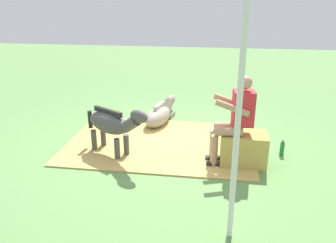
{
  "coord_description": "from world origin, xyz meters",
  "views": [
    {
      "loc": [
        -0.83,
        5.28,
        2.44
      ],
      "look_at": [
        -0.08,
        0.23,
        0.55
      ],
      "focal_mm": 36.42,
      "sensor_mm": 36.0,
      "label": 1
    }
  ],
  "objects_px": {
    "pony_standing": "(112,124)",
    "soda_bottle": "(282,148)",
    "person_seated": "(235,117)",
    "tent_pole_left": "(238,126)",
    "pony_lying": "(160,115)",
    "hay_bale": "(243,149)"
  },
  "relations": [
    {
      "from": "pony_lying",
      "to": "tent_pole_left",
      "type": "relative_size",
      "value": 0.53
    },
    {
      "from": "soda_bottle",
      "to": "pony_lying",
      "type": "bearing_deg",
      "value": -27.34
    },
    {
      "from": "hay_bale",
      "to": "pony_lying",
      "type": "bearing_deg",
      "value": -44.95
    },
    {
      "from": "person_seated",
      "to": "pony_standing",
      "type": "relative_size",
      "value": 1.15
    },
    {
      "from": "soda_bottle",
      "to": "tent_pole_left",
      "type": "distance_m",
      "value": 2.58
    },
    {
      "from": "pony_lying",
      "to": "tent_pole_left",
      "type": "height_order",
      "value": "tent_pole_left"
    },
    {
      "from": "person_seated",
      "to": "soda_bottle",
      "type": "xyz_separation_m",
      "value": [
        -0.82,
        -0.42,
        -0.64
      ]
    },
    {
      "from": "tent_pole_left",
      "to": "person_seated",
      "type": "bearing_deg",
      "value": -92.13
    },
    {
      "from": "pony_standing",
      "to": "pony_lying",
      "type": "bearing_deg",
      "value": -108.29
    },
    {
      "from": "person_seated",
      "to": "tent_pole_left",
      "type": "bearing_deg",
      "value": 87.87
    },
    {
      "from": "soda_bottle",
      "to": "tent_pole_left",
      "type": "relative_size",
      "value": 0.11
    },
    {
      "from": "person_seated",
      "to": "soda_bottle",
      "type": "height_order",
      "value": "person_seated"
    },
    {
      "from": "pony_standing",
      "to": "soda_bottle",
      "type": "xyz_separation_m",
      "value": [
        -2.71,
        -0.37,
        -0.4
      ]
    },
    {
      "from": "hay_bale",
      "to": "pony_standing",
      "type": "bearing_deg",
      "value": -1.09
    },
    {
      "from": "pony_standing",
      "to": "tent_pole_left",
      "type": "bearing_deg",
      "value": 136.01
    },
    {
      "from": "soda_bottle",
      "to": "hay_bale",
      "type": "bearing_deg",
      "value": 32.33
    },
    {
      "from": "tent_pole_left",
      "to": "pony_lying",
      "type": "bearing_deg",
      "value": -67.97
    },
    {
      "from": "pony_standing",
      "to": "soda_bottle",
      "type": "bearing_deg",
      "value": -172.16
    },
    {
      "from": "pony_lying",
      "to": "person_seated",
      "type": "bearing_deg",
      "value": 131.61
    },
    {
      "from": "person_seated",
      "to": "soda_bottle",
      "type": "bearing_deg",
      "value": -152.59
    },
    {
      "from": "person_seated",
      "to": "pony_lying",
      "type": "height_order",
      "value": "person_seated"
    },
    {
      "from": "hay_bale",
      "to": "pony_standing",
      "type": "relative_size",
      "value": 0.57
    }
  ]
}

